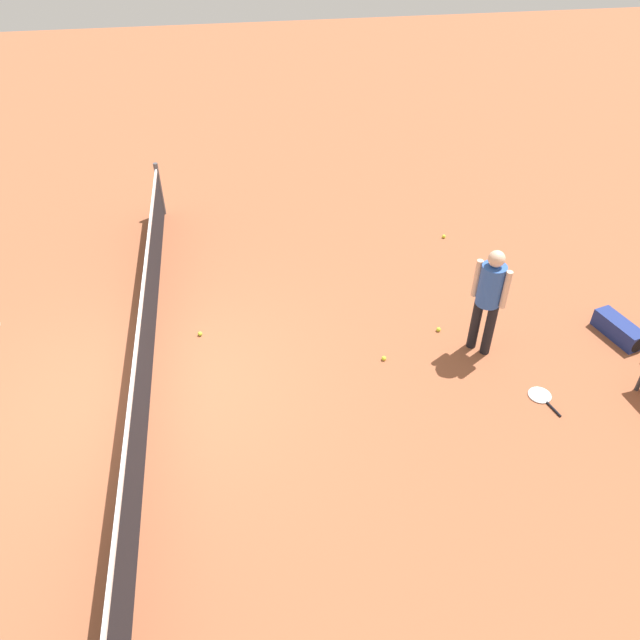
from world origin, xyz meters
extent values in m
plane|color=#9E5638|center=(0.00, 0.00, 0.00)|extent=(40.00, 40.00, 0.00)
cylinder|color=#4C4C51|center=(5.00, 0.00, 0.54)|extent=(0.09, 0.09, 1.07)
cube|color=black|center=(0.00, 0.00, 0.46)|extent=(10.00, 0.02, 0.91)
cube|color=white|center=(0.00, 0.00, 0.94)|extent=(10.00, 0.04, 0.06)
cylinder|color=black|center=(0.22, -4.67, 0.42)|extent=(0.20, 0.20, 0.85)
cylinder|color=black|center=(0.05, -4.82, 0.42)|extent=(0.20, 0.20, 0.85)
cylinder|color=#2D59B2|center=(0.14, -4.75, 1.16)|extent=(0.48, 0.48, 0.62)
cylinder|color=beige|center=(0.29, -4.60, 1.18)|extent=(0.13, 0.13, 0.58)
cylinder|color=beige|center=(-0.02, -4.89, 1.18)|extent=(0.13, 0.13, 0.58)
sphere|color=beige|center=(0.14, -4.75, 1.58)|extent=(0.32, 0.32, 0.23)
torus|color=white|center=(-0.92, -5.24, 0.01)|extent=(0.38, 0.38, 0.02)
cylinder|color=silver|center=(-0.92, -5.24, 0.01)|extent=(0.32, 0.32, 0.00)
cylinder|color=black|center=(-1.19, -5.31, 0.02)|extent=(0.28, 0.10, 0.03)
sphere|color=#C6E033|center=(0.62, -4.30, 0.03)|extent=(0.07, 0.07, 0.07)
sphere|color=#C6E033|center=(0.11, -3.32, 0.03)|extent=(0.07, 0.07, 0.07)
sphere|color=#C6E033|center=(3.24, -5.23, 0.03)|extent=(0.07, 0.07, 0.07)
sphere|color=#C6E033|center=(1.08, -0.69, 0.03)|extent=(0.07, 0.07, 0.07)
cube|color=navy|center=(0.08, -6.92, 0.14)|extent=(0.84, 0.47, 0.28)
cylinder|color=black|center=(-0.26, -7.01, 0.14)|extent=(0.16, 0.28, 0.27)
camera|label=1|loc=(-6.24, -1.38, 6.06)|focal=34.57mm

